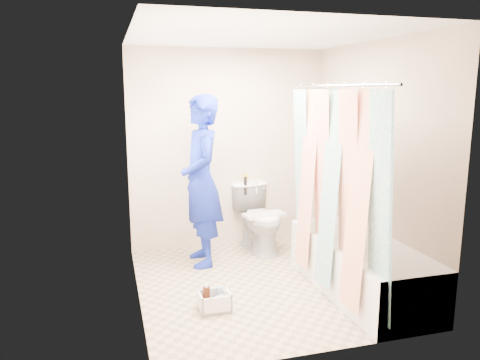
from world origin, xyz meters
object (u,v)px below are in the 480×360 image
object	(u,v)px
plumber	(201,181)
cleaning_caddy	(215,302)
bathtub	(360,265)
toilet	(259,218)

from	to	relation	value
plumber	cleaning_caddy	world-z (taller)	plumber
plumber	bathtub	bearing A→B (deg)	46.68
toilet	plumber	distance (m)	0.95
cleaning_caddy	plumber	bearing A→B (deg)	83.17
bathtub	toilet	distance (m)	1.53
toilet	cleaning_caddy	bearing A→B (deg)	-130.09
toilet	cleaning_caddy	xyz separation A→B (m)	(-0.87, -1.41, -0.32)
bathtub	cleaning_caddy	distance (m)	1.43
toilet	plumber	world-z (taller)	plumber
toilet	plumber	xyz separation A→B (m)	(-0.75, -0.25, 0.54)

